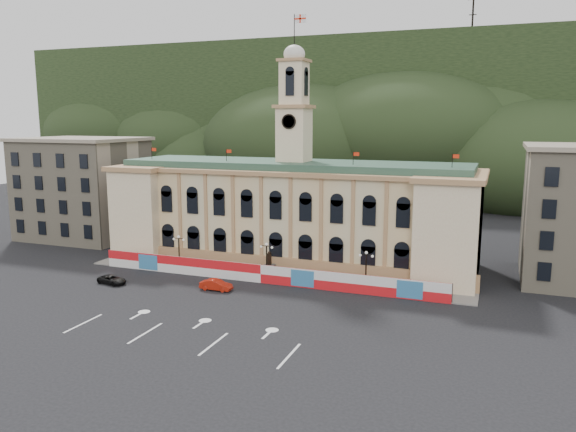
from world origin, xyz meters
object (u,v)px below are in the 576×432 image
at_px(lamp_center, 267,257).
at_px(black_suv, 112,280).
at_px(statue, 269,269).
at_px(red_sedan, 216,285).

bearing_deg(lamp_center, black_suv, -152.77).
bearing_deg(statue, red_sedan, -116.92).
xyz_separation_m(statue, red_sedan, (-4.13, -8.14, -0.48)).
relative_size(red_sedan, black_suv, 0.96).
bearing_deg(statue, lamp_center, -90.00).
height_order(statue, lamp_center, lamp_center).
height_order(statue, red_sedan, statue).
xyz_separation_m(lamp_center, red_sedan, (-4.13, -7.14, -2.37)).
distance_m(lamp_center, black_suv, 21.10).
height_order(red_sedan, black_suv, red_sedan).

